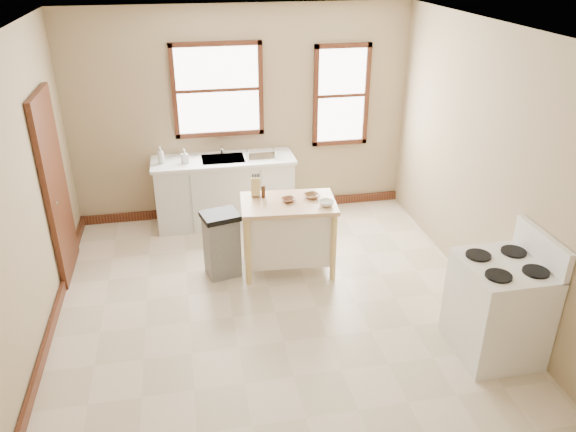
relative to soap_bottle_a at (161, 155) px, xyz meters
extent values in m
plane|color=beige|center=(1.09, -2.17, -1.03)|extent=(5.00, 5.00, 0.00)
plane|color=white|center=(1.09, -2.17, 1.77)|extent=(5.00, 5.00, 0.00)
cube|color=tan|center=(1.09, 0.33, 0.37)|extent=(4.50, 0.04, 2.80)
cube|color=tan|center=(-1.16, -2.17, 0.37)|extent=(0.04, 5.00, 2.80)
cube|color=tan|center=(3.34, -2.17, 0.37)|extent=(0.04, 5.00, 2.80)
cube|color=#38190F|center=(-1.12, -0.87, 0.02)|extent=(0.06, 0.90, 2.10)
cube|color=#38190F|center=(1.09, 0.30, -0.97)|extent=(4.50, 0.04, 0.12)
cube|color=#38190F|center=(-1.13, -2.17, -0.97)|extent=(0.04, 5.00, 0.12)
cylinder|color=silver|center=(0.79, 0.21, 0.00)|extent=(0.03, 0.03, 0.22)
imported|color=#B2B2B2|center=(0.00, 0.00, 0.00)|extent=(0.09, 0.09, 0.22)
imported|color=#B2B2B2|center=(0.29, -0.04, -0.02)|extent=(0.10, 0.11, 0.18)
cylinder|color=#3C2110|center=(1.13, -1.17, -0.09)|extent=(0.06, 0.06, 0.15)
imported|color=brown|center=(1.39, -1.33, -0.15)|extent=(0.19, 0.19, 0.04)
imported|color=brown|center=(1.67, -1.28, -0.15)|extent=(0.22, 0.22, 0.04)
imported|color=white|center=(1.78, -1.51, -0.14)|extent=(0.23, 0.23, 0.05)
camera|label=1|loc=(0.30, -6.90, 2.45)|focal=35.00mm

